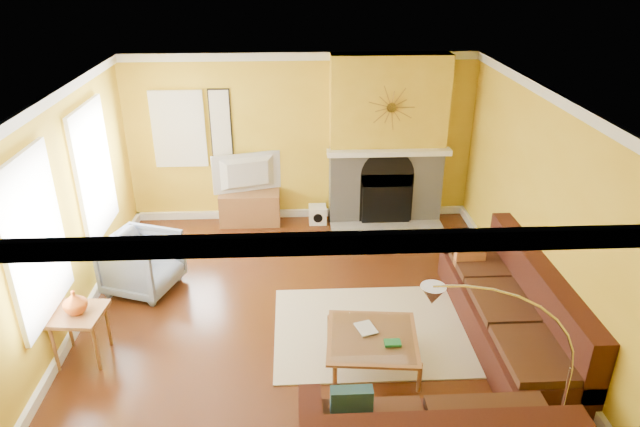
{
  "coord_description": "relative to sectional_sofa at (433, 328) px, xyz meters",
  "views": [
    {
      "loc": [
        -0.13,
        -5.73,
        4.11
      ],
      "look_at": [
        0.17,
        0.4,
        1.25
      ],
      "focal_mm": 32.0,
      "sensor_mm": 36.0,
      "label": 1
    }
  ],
  "objects": [
    {
      "name": "floor",
      "position": [
        -1.31,
        0.83,
        -0.46
      ],
      "size": [
        5.5,
        6.0,
        0.02
      ],
      "primitive_type": "cube",
      "color": "#5B2B13",
      "rests_on": "ground"
    },
    {
      "name": "ceiling",
      "position": [
        -1.31,
        0.83,
        2.26
      ],
      "size": [
        5.5,
        6.0,
        0.02
      ],
      "primitive_type": "cube",
      "color": "white",
      "rests_on": "ground"
    },
    {
      "name": "wall_back",
      "position": [
        -1.31,
        3.84,
        0.9
      ],
      "size": [
        5.5,
        0.02,
        2.7
      ],
      "primitive_type": "cube",
      "color": "yellow",
      "rests_on": "ground"
    },
    {
      "name": "wall_front",
      "position": [
        -1.31,
        -2.18,
        0.9
      ],
      "size": [
        5.5,
        0.02,
        2.7
      ],
      "primitive_type": "cube",
      "color": "yellow",
      "rests_on": "ground"
    },
    {
      "name": "wall_left",
      "position": [
        -4.07,
        0.83,
        0.9
      ],
      "size": [
        0.02,
        6.0,
        2.7
      ],
      "primitive_type": "cube",
      "color": "yellow",
      "rests_on": "ground"
    },
    {
      "name": "wall_right",
      "position": [
        1.45,
        0.83,
        0.9
      ],
      "size": [
        0.02,
        6.0,
        2.7
      ],
      "primitive_type": "cube",
      "color": "yellow",
      "rests_on": "ground"
    },
    {
      "name": "baseboard",
      "position": [
        -1.31,
        0.83,
        -0.39
      ],
      "size": [
        5.5,
        6.0,
        0.12
      ],
      "primitive_type": null,
      "color": "white",
      "rests_on": "floor"
    },
    {
      "name": "crown_molding",
      "position": [
        -1.31,
        0.83,
        2.19
      ],
      "size": [
        5.5,
        6.0,
        0.12
      ],
      "primitive_type": null,
      "color": "white",
      "rests_on": "ceiling"
    },
    {
      "name": "window_left_near",
      "position": [
        -4.03,
        2.13,
        1.05
      ],
      "size": [
        0.06,
        1.22,
        1.72
      ],
      "primitive_type": "cube",
      "color": "white",
      "rests_on": "wall_left"
    },
    {
      "name": "window_left_far",
      "position": [
        -4.03,
        0.23,
        1.05
      ],
      "size": [
        0.06,
        1.22,
        1.72
      ],
      "primitive_type": "cube",
      "color": "white",
      "rests_on": "wall_left"
    },
    {
      "name": "window_back",
      "position": [
        -3.21,
        3.79,
        1.1
      ],
      "size": [
        0.82,
        0.06,
        1.22
      ],
      "primitive_type": "cube",
      "color": "white",
      "rests_on": "wall_back"
    },
    {
      "name": "wall_art",
      "position": [
        -2.56,
        3.8,
        1.15
      ],
      "size": [
        0.34,
        0.04,
        1.14
      ],
      "primitive_type": "cube",
      "color": "white",
      "rests_on": "wall_back"
    },
    {
      "name": "fireplace",
      "position": [
        0.04,
        3.63,
        0.9
      ],
      "size": [
        1.8,
        0.4,
        2.7
      ],
      "primitive_type": null,
      "color": "#999591",
      "rests_on": "floor"
    },
    {
      "name": "mantel",
      "position": [
        0.04,
        3.39,
        0.8
      ],
      "size": [
        1.92,
        0.22,
        0.08
      ],
      "primitive_type": "cube",
      "color": "white",
      "rests_on": "fireplace"
    },
    {
      "name": "hearth",
      "position": [
        0.04,
        3.08,
        -0.42
      ],
      "size": [
        1.8,
        0.7,
        0.06
      ],
      "primitive_type": "cube",
      "color": "#999591",
      "rests_on": "floor"
    },
    {
      "name": "sunburst",
      "position": [
        0.04,
        3.4,
        1.5
      ],
      "size": [
        0.7,
        0.04,
        0.7
      ],
      "primitive_type": null,
      "color": "olive",
      "rests_on": "fireplace"
    },
    {
      "name": "rug",
      "position": [
        -0.5,
        0.6,
        -0.44
      ],
      "size": [
        2.4,
        1.8,
        0.02
      ],
      "primitive_type": "cube",
      "color": "beige",
      "rests_on": "floor"
    },
    {
      "name": "sectional_sofa",
      "position": [
        0.0,
        0.0,
        0.0
      ],
      "size": [
        2.88,
        3.74,
        0.9
      ],
      "primitive_type": null,
      "color": "#411B15",
      "rests_on": "floor"
    },
    {
      "name": "coffee_table",
      "position": [
        -0.64,
        -0.01,
        -0.26
      ],
      "size": [
        1.05,
        1.05,
        0.38
      ],
      "primitive_type": null,
      "rotation": [
        0.0,
        0.0,
        -0.1
      ],
      "color": "white",
      "rests_on": "floor"
    },
    {
      "name": "media_console",
      "position": [
        -2.16,
        3.6,
        -0.18
      ],
      "size": [
        0.97,
        0.43,
        0.53
      ],
      "primitive_type": "cube",
      "color": "#956136",
      "rests_on": "floor"
    },
    {
      "name": "tv",
      "position": [
        -2.16,
        3.6,
        0.4
      ],
      "size": [
        1.1,
        0.44,
        0.64
      ],
      "primitive_type": "imported",
      "rotation": [
        0.0,
        0.0,
        3.42
      ],
      "color": "black",
      "rests_on": "media_console"
    },
    {
      "name": "subwoofer",
      "position": [
        -1.06,
        3.56,
        -0.31
      ],
      "size": [
        0.28,
        0.28,
        0.28
      ],
      "primitive_type": "cube",
      "color": "white",
      "rests_on": "floor"
    },
    {
      "name": "armchair",
      "position": [
        -3.43,
        1.65,
        -0.06
      ],
      "size": [
        1.08,
        1.07,
        0.77
      ],
      "primitive_type": "imported",
      "rotation": [
        0.0,
        0.0,
        1.22
      ],
      "color": "gray",
      "rests_on": "floor"
    },
    {
      "name": "side_table",
      "position": [
        -3.78,
        0.27,
        -0.15
      ],
      "size": [
        0.59,
        0.59,
        0.59
      ],
      "primitive_type": null,
      "rotation": [
        0.0,
        0.0,
        -0.1
      ],
      "color": "#956136",
      "rests_on": "floor"
    },
    {
      "name": "vase",
      "position": [
        -3.78,
        0.27,
        0.27
      ],
      "size": [
        0.29,
        0.29,
        0.26
      ],
      "primitive_type": "imported",
      "rotation": [
        0.0,
        0.0,
        0.17
      ],
      "color": "orange",
      "rests_on": "side_table"
    },
    {
      "name": "book",
      "position": [
        -0.78,
        0.08,
        -0.06
      ],
      "size": [
        0.25,
        0.3,
        0.02
      ],
      "primitive_type": "imported",
      "rotation": [
        0.0,
        0.0,
        0.3
      ],
      "color": "white",
      "rests_on": "coffee_table"
    },
    {
      "name": "arc_lamp",
      "position": [
        0.15,
        -1.52,
        0.52
      ],
      "size": [
        1.25,
        0.36,
        1.94
      ],
      "primitive_type": null,
      "color": "silver",
      "rests_on": "floor"
    }
  ]
}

